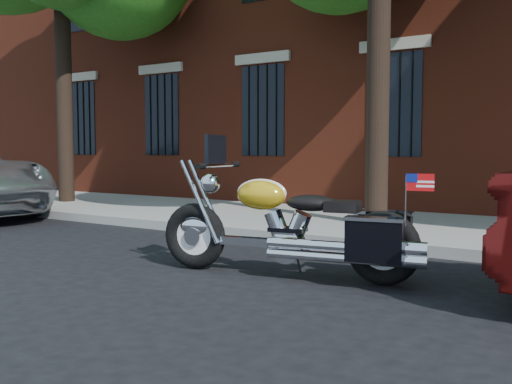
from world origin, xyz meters
The scene contains 4 objects.
ground centered at (0.00, 0.00, 0.00)m, with size 120.00×120.00×0.00m, color black.
curb centered at (0.00, 1.38, 0.07)m, with size 40.00×0.16×0.15m, color gray.
sidewalk centered at (0.00, 3.26, 0.07)m, with size 40.00×3.60×0.15m, color gray.
motorcycle centered at (0.97, -0.59, 0.50)m, with size 2.98×1.15×1.49m.
Camera 1 is at (3.81, -5.72, 1.34)m, focal length 40.00 mm.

